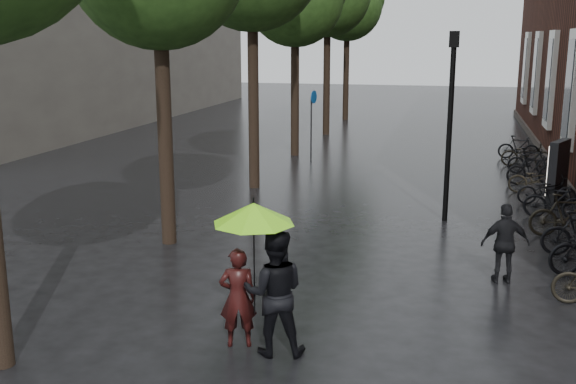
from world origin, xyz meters
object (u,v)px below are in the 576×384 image
(person_black, at_px, (274,292))
(lamp_post, at_px, (451,108))
(ad_lightbox, at_px, (558,170))
(pedestrian_walking, at_px, (505,243))
(person_burgundy, at_px, (238,297))
(parked_bicycles, at_px, (548,190))

(person_black, xyz_separation_m, lamp_post, (2.27, 8.12, 1.91))
(ad_lightbox, relative_size, lamp_post, 0.37)
(ad_lightbox, bearing_deg, pedestrian_walking, -80.02)
(ad_lightbox, bearing_deg, person_black, -91.14)
(person_black, height_order, ad_lightbox, person_black)
(ad_lightbox, height_order, lamp_post, lamp_post)
(person_burgundy, height_order, ad_lightbox, ad_lightbox)
(person_burgundy, bearing_deg, lamp_post, -127.75)
(lamp_post, bearing_deg, ad_lightbox, 44.85)
(pedestrian_walking, distance_m, parked_bicycles, 6.64)
(person_black, height_order, lamp_post, lamp_post)
(person_burgundy, relative_size, pedestrian_walking, 1.00)
(person_burgundy, xyz_separation_m, ad_lightbox, (5.88, 11.02, 0.10))
(parked_bicycles, height_order, ad_lightbox, ad_lightbox)
(person_black, xyz_separation_m, ad_lightbox, (5.29, 11.12, -0.07))
(ad_lightbox, bearing_deg, parked_bicycles, -88.06)
(person_black, distance_m, ad_lightbox, 12.32)
(person_burgundy, bearing_deg, ad_lightbox, -136.17)
(parked_bicycles, height_order, lamp_post, lamp_post)
(person_burgundy, bearing_deg, pedestrian_walking, -154.93)
(lamp_post, bearing_deg, pedestrian_walking, -74.57)
(ad_lightbox, distance_m, lamp_post, 4.69)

